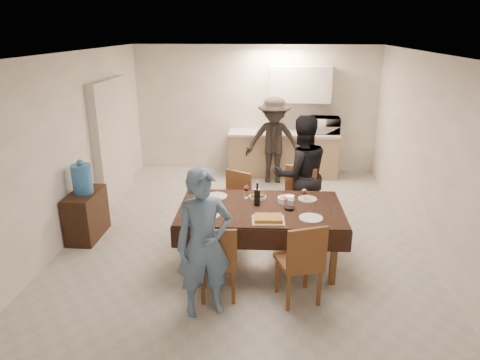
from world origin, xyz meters
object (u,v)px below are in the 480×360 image
object	(u,v)px
person_far	(301,175)
water_jug	(82,179)
microwave	(325,125)
person_kitchen	(274,140)
dining_table	(261,210)
wine_bottle	(257,194)
person_near	(204,244)
savoury_tart	(268,218)
console	(87,215)
water_pitcher	(289,203)

from	to	relation	value
person_far	water_jug	bearing A→B (deg)	-6.50
microwave	person_kitchen	bearing A→B (deg)	23.87
dining_table	wine_bottle	bearing A→B (deg)	133.22
person_near	microwave	bearing A→B (deg)	49.12
savoury_tart	microwave	world-z (taller)	microwave
console	microwave	distance (m)	4.86
wine_bottle	microwave	bearing A→B (deg)	71.33
console	person_near	bearing A→B (deg)	-38.68
water_jug	wine_bottle	size ratio (longest dim) A/B	1.32
wine_bottle	person_near	xyz separation A→B (m)	(-0.50, -1.10, -0.14)
water_pitcher	person_near	distance (m)	1.35
wine_bottle	console	bearing A→B (deg)	168.74
person_far	water_pitcher	bearing A→B (deg)	63.95
water_pitcher	person_near	size ratio (longest dim) A/B	0.12
console	person_kitchen	xyz separation A→B (m)	(2.68, 2.62, 0.50)
savoury_tart	microwave	bearing A→B (deg)	75.21
console	microwave	size ratio (longest dim) A/B	1.31
water_pitcher	person_far	bearing A→B (deg)	79.70
water_pitcher	savoury_tart	world-z (taller)	water_pitcher
person_near	person_far	distance (m)	2.37
dining_table	water_pitcher	size ratio (longest dim) A/B	10.94
water_jug	person_near	bearing A→B (deg)	-38.68
dining_table	person_kitchen	distance (m)	3.17
wine_bottle	microwave	distance (m)	3.77
person_near	person_kitchen	bearing A→B (deg)	59.92
person_near	dining_table	bearing A→B (deg)	41.55
savoury_tart	person_near	xyz separation A→B (m)	(-0.65, -0.67, -0.01)
console	person_kitchen	world-z (taller)	person_kitchen
microwave	person_near	bearing A→B (deg)	69.93
person_near	water_pitcher	bearing A→B (deg)	27.21
water_jug	water_pitcher	bearing A→B (deg)	-11.64
savoury_tart	person_far	size ratio (longest dim) A/B	0.22
wine_bottle	person_near	distance (m)	1.22
dining_table	water_jug	bearing A→B (deg)	166.09
wine_bottle	microwave	size ratio (longest dim) A/B	0.54
wine_bottle	person_near	world-z (taller)	person_near
savoury_tart	person_far	xyz separation A→B (m)	(0.45, 1.43, 0.06)
console	person_near	size ratio (longest dim) A/B	0.46
microwave	person_far	bearing A→B (deg)	76.73
water_jug	savoury_tart	distance (m)	2.80
person_near	person_kitchen	size ratio (longest dim) A/B	0.96
console	wine_bottle	distance (m)	2.61
console	water_jug	size ratio (longest dim) A/B	1.83
console	water_pitcher	world-z (taller)	water_pitcher
wine_bottle	person_near	size ratio (longest dim) A/B	0.19
dining_table	microwave	world-z (taller)	microwave
microwave	person_far	xyz separation A→B (m)	(-0.61, -2.57, -0.19)
water_jug	water_pitcher	size ratio (longest dim) A/B	2.18
console	water_jug	bearing A→B (deg)	0.00
savoury_tart	person_near	size ratio (longest dim) A/B	0.23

